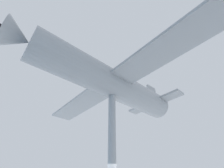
{
  "coord_description": "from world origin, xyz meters",
  "views": [
    {
      "loc": [
        -7.07,
        4.92,
        1.53
      ],
      "look_at": [
        0.0,
        0.0,
        7.5
      ],
      "focal_mm": 24.0,
      "sensor_mm": 36.0,
      "label": 1
    }
  ],
  "objects": [
    {
      "name": "support_pylon_central",
      "position": [
        0.0,
        0.0,
        3.25
      ],
      "size": [
        0.45,
        0.45,
        6.51
      ],
      "color": "#999EA3",
      "rests_on": "ground_plane"
    },
    {
      "name": "suspended_airplane",
      "position": [
        -0.03,
        0.27,
        7.51
      ],
      "size": [
        16.16,
        12.67,
        2.87
      ],
      "rotation": [
        0.0,
        0.0,
        0.11
      ],
      "color": "#93999E",
      "rests_on": "support_pylon_central"
    }
  ]
}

